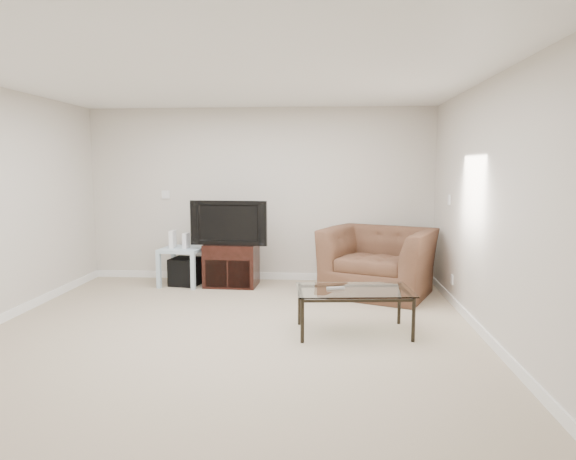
# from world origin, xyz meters

# --- Properties ---
(floor) EXTENTS (5.00, 5.00, 0.00)m
(floor) POSITION_xyz_m (0.00, 0.00, 0.00)
(floor) COLOR tan
(floor) RESTS_ON ground
(ceiling) EXTENTS (5.00, 5.00, 0.00)m
(ceiling) POSITION_xyz_m (0.00, 0.00, 2.50)
(ceiling) COLOR white
(ceiling) RESTS_ON ground
(wall_back) EXTENTS (5.00, 0.02, 2.50)m
(wall_back) POSITION_xyz_m (0.00, 2.50, 1.25)
(wall_back) COLOR silver
(wall_back) RESTS_ON ground
(wall_right) EXTENTS (0.02, 5.00, 2.50)m
(wall_right) POSITION_xyz_m (2.50, 0.00, 1.25)
(wall_right) COLOR silver
(wall_right) RESTS_ON ground
(plate_back) EXTENTS (0.12, 0.02, 0.12)m
(plate_back) POSITION_xyz_m (-1.40, 2.49, 1.25)
(plate_back) COLOR white
(plate_back) RESTS_ON wall_back
(plate_right_switch) EXTENTS (0.02, 0.09, 0.13)m
(plate_right_switch) POSITION_xyz_m (2.49, 1.60, 1.25)
(plate_right_switch) COLOR white
(plate_right_switch) RESTS_ON wall_right
(plate_right_outlet) EXTENTS (0.02, 0.08, 0.12)m
(plate_right_outlet) POSITION_xyz_m (2.49, 1.30, 0.30)
(plate_right_outlet) COLOR white
(plate_right_outlet) RESTS_ON wall_right
(tv_stand) EXTENTS (0.74, 0.53, 0.59)m
(tv_stand) POSITION_xyz_m (-0.35, 2.05, 0.30)
(tv_stand) COLOR black
(tv_stand) RESTS_ON floor
(dvd_player) EXTENTS (0.44, 0.32, 0.06)m
(dvd_player) POSITION_xyz_m (-0.35, 2.01, 0.50)
(dvd_player) COLOR black
(dvd_player) RESTS_ON tv_stand
(television) EXTENTS (1.00, 0.26, 0.61)m
(television) POSITION_xyz_m (-0.35, 2.02, 0.90)
(television) COLOR black
(television) RESTS_ON tv_stand
(side_table) EXTENTS (0.62, 0.62, 0.53)m
(side_table) POSITION_xyz_m (-1.04, 2.05, 0.27)
(side_table) COLOR #AAC1CE
(side_table) RESTS_ON floor
(subwoofer) EXTENTS (0.44, 0.44, 0.38)m
(subwoofer) POSITION_xyz_m (-1.01, 2.07, 0.19)
(subwoofer) COLOR black
(subwoofer) RESTS_ON floor
(game_console) EXTENTS (0.06, 0.18, 0.24)m
(game_console) POSITION_xyz_m (-1.18, 2.04, 0.65)
(game_console) COLOR white
(game_console) RESTS_ON side_table
(game_case) EXTENTS (0.07, 0.16, 0.21)m
(game_case) POSITION_xyz_m (-0.98, 2.02, 0.64)
(game_case) COLOR silver
(game_case) RESTS_ON side_table
(recliner) EXTENTS (1.56, 1.31, 1.16)m
(recliner) POSITION_xyz_m (1.64, 1.74, 0.58)
(recliner) COLOR #4C2E1F
(recliner) RESTS_ON floor
(coffee_table) EXTENTS (1.19, 0.75, 0.44)m
(coffee_table) POSITION_xyz_m (1.24, 0.11, 0.22)
(coffee_table) COLOR black
(coffee_table) RESTS_ON floor
(remote) EXTENTS (0.18, 0.09, 0.02)m
(remote) POSITION_xyz_m (1.05, 0.11, 0.46)
(remote) COLOR #B2B2B7
(remote) RESTS_ON coffee_table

